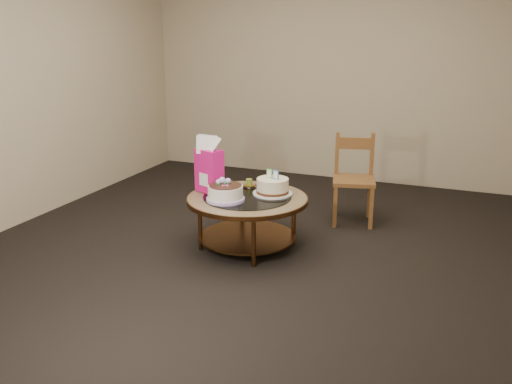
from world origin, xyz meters
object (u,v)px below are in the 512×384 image
at_px(coffee_table, 247,205).
at_px(cream_cake, 273,187).
at_px(gift_bag, 209,165).
at_px(dining_chair, 354,178).
at_px(decorated_cake, 225,194).

relative_size(coffee_table, cream_cake, 3.04).
distance_m(coffee_table, cream_cake, 0.27).
relative_size(gift_bag, dining_chair, 0.57).
bearing_deg(cream_cake, gift_bag, -153.40).
distance_m(coffee_table, dining_chair, 1.21).
bearing_deg(dining_chair, coffee_table, -138.10).
bearing_deg(coffee_table, dining_chair, 56.03).
bearing_deg(gift_bag, dining_chair, 66.63).
xyz_separation_m(gift_bag, dining_chair, (1.03, 1.00, -0.27)).
xyz_separation_m(coffee_table, dining_chair, (0.68, 1.00, 0.05)).
height_order(coffee_table, dining_chair, dining_chair).
relative_size(decorated_cake, cream_cake, 0.93).
xyz_separation_m(coffee_table, decorated_cake, (-0.12, -0.17, 0.14)).
bearing_deg(decorated_cake, gift_bag, 142.64).
bearing_deg(cream_cake, coffee_table, -129.15).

